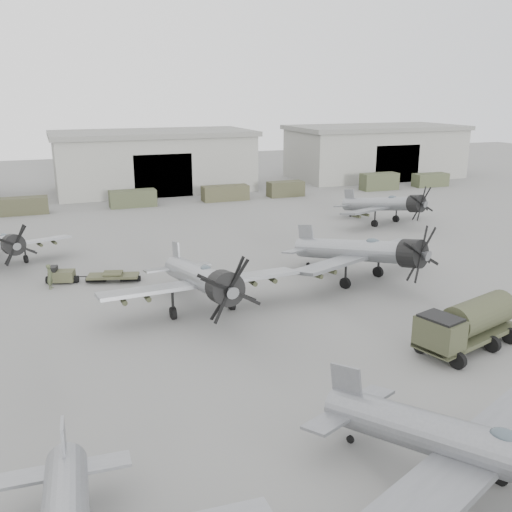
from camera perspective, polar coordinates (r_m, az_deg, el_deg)
The scene contains 17 objects.
ground at distance 31.44m, azimuth 12.45°, elevation -11.38°, with size 220.00×220.00×0.00m, color slate.
hangar_center at distance 87.07m, azimuth -10.20°, elevation 9.37°, with size 29.00×14.80×8.70m.
hangar_right at distance 101.12m, azimuth 11.79°, elevation 10.21°, with size 29.00×14.80×8.70m.
support_truck_2 at distance 74.32m, azimuth -22.28°, elevation 4.66°, with size 5.80×2.20×2.04m, color #393925.
support_truck_3 at distance 75.04m, azimuth -12.22°, elevation 5.65°, with size 5.87×2.20×2.14m, color #3D432C.
support_truck_4 at distance 77.80m, azimuth -3.09°, elevation 6.31°, with size 6.29×2.20×2.02m, color #41402A.
support_truck_5 at distance 80.89m, azimuth 2.98°, elevation 6.72°, with size 5.06×2.20×2.10m, color #3B3C27.
support_truck_6 at distance 88.04m, azimuth 12.22°, elevation 7.29°, with size 5.68×2.20×2.52m, color #3F452D.
support_truck_7 at distance 93.37m, azimuth 17.04°, elevation 7.29°, with size 5.56×2.20×2.02m, color #41472F.
aircraft_near_1 at distance 22.19m, azimuth 21.93°, elevation -17.68°, with size 13.01×11.78×5.30m.
aircraft_mid_1 at distance 37.49m, azimuth -5.33°, elevation -2.34°, with size 13.63×12.26×5.44m.
aircraft_mid_2 at distance 44.42m, azimuth 10.86°, elevation 0.43°, with size 13.54×12.24×5.49m.
aircraft_far_0 at distance 52.33m, azimuth -23.96°, elevation 1.18°, with size 11.27×10.15×4.50m.
aircraft_far_1 at distance 64.85m, azimuth 13.01°, elevation 5.05°, with size 12.40×11.17×4.98m.
fuel_tanker at distance 34.99m, azimuth 20.44°, elevation -6.22°, with size 7.70×4.81×2.82m.
tug_trailer at distance 46.31m, azimuth -17.05°, elevation -1.92°, with size 6.85×3.14×1.36m.
ground_crew at distance 45.44m, azimuth -19.91°, elevation -1.94°, with size 0.70×0.46×1.92m, color #414930.
Camera 1 is at (-15.80, -23.08, 14.36)m, focal length 40.00 mm.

